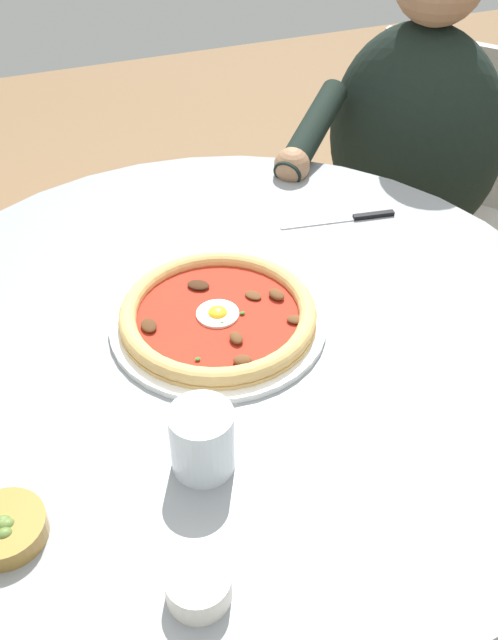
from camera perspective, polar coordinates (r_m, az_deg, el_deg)
The scene contains 9 objects.
ground_plane at distance 1.61m, azimuth -1.11°, elevation -20.64°, with size 6.00×6.00×0.02m, color brown.
dining_table at distance 1.12m, azimuth -1.50°, elevation -5.72°, with size 1.06×1.06×0.72m.
pizza_on_plate at distance 1.02m, azimuth -2.51°, elevation 0.31°, with size 0.32×0.32×0.04m.
water_glass at distance 0.83m, azimuth -3.78°, elevation -9.89°, with size 0.08×0.08×0.09m.
steak_knife at distance 1.27m, azimuth 8.55°, elevation 8.16°, with size 0.21×0.04×0.01m.
ramekin_capers at distance 0.76m, azimuth -4.12°, elevation -20.59°, with size 0.07×0.07×0.03m.
olive_pan at distance 0.83m, azimuth -19.16°, elevation -15.68°, with size 0.09×0.11×0.05m.
diner_person at distance 1.72m, azimuth 12.06°, elevation 8.01°, with size 0.59×0.44×1.12m.
cafe_chair_diner at distance 1.83m, azimuth 13.79°, elevation 10.23°, with size 0.56×0.56×0.84m.
Camera 1 is at (0.25, 0.73, 1.40)m, focal length 39.61 mm.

